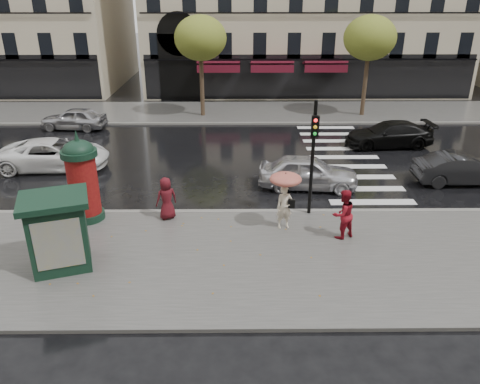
{
  "coord_description": "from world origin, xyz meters",
  "views": [
    {
      "loc": [
        0.26,
        -13.69,
        8.34
      ],
      "look_at": [
        0.41,
        1.5,
        1.6
      ],
      "focal_mm": 35.0,
      "sensor_mm": 36.0,
      "label": 1
    }
  ],
  "objects_px": {
    "woman_umbrella": "(285,191)",
    "morris_column": "(82,178)",
    "traffic_light": "(313,148)",
    "car_darkgrey": "(462,169)",
    "woman_red": "(343,214)",
    "newsstand": "(58,231)",
    "car_far_silver": "(74,119)",
    "man_burgundy": "(166,198)",
    "car_white": "(54,154)",
    "car_silver": "(308,172)",
    "car_black": "(389,134)"
  },
  "relations": [
    {
      "from": "woman_umbrella",
      "to": "car_far_silver",
      "type": "xyz_separation_m",
      "value": [
        -11.91,
        13.4,
        -0.89
      ]
    },
    {
      "from": "car_white",
      "to": "car_far_silver",
      "type": "xyz_separation_m",
      "value": [
        -1.21,
        6.9,
        -0.05
      ]
    },
    {
      "from": "car_silver",
      "to": "car_black",
      "type": "bearing_deg",
      "value": -36.46
    },
    {
      "from": "woman_red",
      "to": "car_darkgrey",
      "type": "xyz_separation_m",
      "value": [
        6.53,
        5.17,
        -0.33
      ]
    },
    {
      "from": "traffic_light",
      "to": "woman_umbrella",
      "type": "bearing_deg",
      "value": -134.73
    },
    {
      "from": "morris_column",
      "to": "car_black",
      "type": "height_order",
      "value": "morris_column"
    },
    {
      "from": "man_burgundy",
      "to": "traffic_light",
      "type": "distance_m",
      "value": 5.82
    },
    {
      "from": "woman_red",
      "to": "car_white",
      "type": "bearing_deg",
      "value": -56.99
    },
    {
      "from": "car_darkgrey",
      "to": "car_white",
      "type": "bearing_deg",
      "value": 83.47
    },
    {
      "from": "car_far_silver",
      "to": "car_black",
      "type": "bearing_deg",
      "value": 84.52
    },
    {
      "from": "car_darkgrey",
      "to": "man_burgundy",
      "type": "bearing_deg",
      "value": 105.35
    },
    {
      "from": "traffic_light",
      "to": "car_black",
      "type": "distance_m",
      "value": 10.62
    },
    {
      "from": "car_darkgrey",
      "to": "traffic_light",
      "type": "bearing_deg",
      "value": 113.76
    },
    {
      "from": "car_darkgrey",
      "to": "car_far_silver",
      "type": "relative_size",
      "value": 1.05
    },
    {
      "from": "traffic_light",
      "to": "car_white",
      "type": "height_order",
      "value": "traffic_light"
    },
    {
      "from": "car_silver",
      "to": "man_burgundy",
      "type": "bearing_deg",
      "value": 124.73
    },
    {
      "from": "man_burgundy",
      "to": "car_black",
      "type": "xyz_separation_m",
      "value": [
        11.2,
        9.01,
        -0.25
      ]
    },
    {
      "from": "morris_column",
      "to": "car_far_silver",
      "type": "xyz_separation_m",
      "value": [
        -4.45,
        12.6,
        -1.12
      ]
    },
    {
      "from": "car_darkgrey",
      "to": "car_far_silver",
      "type": "xyz_separation_m",
      "value": [
        -20.41,
        8.97,
        -0.01
      ]
    },
    {
      "from": "car_black",
      "to": "car_far_silver",
      "type": "distance_m",
      "value": 19.06
    },
    {
      "from": "newsstand",
      "to": "car_far_silver",
      "type": "xyz_separation_m",
      "value": [
        -4.64,
        15.92,
        -0.68
      ]
    },
    {
      "from": "morris_column",
      "to": "car_silver",
      "type": "bearing_deg",
      "value": 19.67
    },
    {
      "from": "woman_umbrella",
      "to": "car_silver",
      "type": "height_order",
      "value": "woman_umbrella"
    },
    {
      "from": "woman_umbrella",
      "to": "car_far_silver",
      "type": "relative_size",
      "value": 0.55
    },
    {
      "from": "woman_red",
      "to": "traffic_light",
      "type": "bearing_deg",
      "value": -92.04
    },
    {
      "from": "woman_umbrella",
      "to": "car_silver",
      "type": "xyz_separation_m",
      "value": [
        1.44,
        3.98,
        -0.83
      ]
    },
    {
      "from": "morris_column",
      "to": "traffic_light",
      "type": "height_order",
      "value": "traffic_light"
    },
    {
      "from": "traffic_light",
      "to": "car_darkgrey",
      "type": "height_order",
      "value": "traffic_light"
    },
    {
      "from": "traffic_light",
      "to": "newsstand",
      "type": "bearing_deg",
      "value": -156.5
    },
    {
      "from": "car_silver",
      "to": "car_far_silver",
      "type": "bearing_deg",
      "value": 60.96
    },
    {
      "from": "car_black",
      "to": "car_far_silver",
      "type": "height_order",
      "value": "car_black"
    },
    {
      "from": "traffic_light",
      "to": "car_silver",
      "type": "xyz_separation_m",
      "value": [
        0.35,
        2.87,
        -2.09
      ]
    },
    {
      "from": "man_burgundy",
      "to": "newsstand",
      "type": "distance_m",
      "value": 4.41
    },
    {
      "from": "car_darkgrey",
      "to": "car_far_silver",
      "type": "distance_m",
      "value": 22.3
    },
    {
      "from": "traffic_light",
      "to": "car_far_silver",
      "type": "distance_m",
      "value": 18.02
    },
    {
      "from": "traffic_light",
      "to": "car_black",
      "type": "bearing_deg",
      "value": 56.73
    },
    {
      "from": "car_darkgrey",
      "to": "car_white",
      "type": "distance_m",
      "value": 19.32
    },
    {
      "from": "man_burgundy",
      "to": "car_black",
      "type": "height_order",
      "value": "man_burgundy"
    },
    {
      "from": "car_silver",
      "to": "car_darkgrey",
      "type": "bearing_deg",
      "value": -80.23
    },
    {
      "from": "man_burgundy",
      "to": "car_black",
      "type": "relative_size",
      "value": 0.34
    },
    {
      "from": "woman_umbrella",
      "to": "morris_column",
      "type": "distance_m",
      "value": 7.5
    },
    {
      "from": "man_burgundy",
      "to": "car_white",
      "type": "xyz_separation_m",
      "value": [
        -6.3,
        5.7,
        -0.22
      ]
    },
    {
      "from": "morris_column",
      "to": "traffic_light",
      "type": "relative_size",
      "value": 0.79
    },
    {
      "from": "man_burgundy",
      "to": "car_black",
      "type": "bearing_deg",
      "value": -167.81
    },
    {
      "from": "woman_umbrella",
      "to": "car_white",
      "type": "bearing_deg",
      "value": 148.73
    },
    {
      "from": "car_darkgrey",
      "to": "woman_red",
      "type": "bearing_deg",
      "value": 128.01
    },
    {
      "from": "woman_umbrella",
      "to": "morris_column",
      "type": "bearing_deg",
      "value": 173.91
    },
    {
      "from": "car_darkgrey",
      "to": "woman_umbrella",
      "type": "bearing_deg",
      "value": 117.13
    },
    {
      "from": "car_silver",
      "to": "car_darkgrey",
      "type": "distance_m",
      "value": 7.07
    },
    {
      "from": "newsstand",
      "to": "car_darkgrey",
      "type": "bearing_deg",
      "value": 23.79
    }
  ]
}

